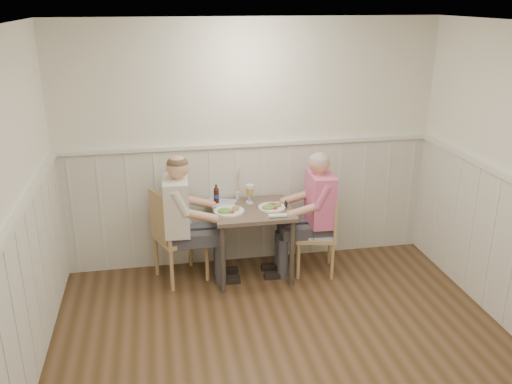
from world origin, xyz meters
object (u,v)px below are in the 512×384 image
(chair_right, at_px, (320,231))
(beer_bottle, at_px, (216,195))
(chair_left, at_px, (175,233))
(diner_cream, at_px, (182,230))
(grass_vase, at_px, (237,184))
(man_in_pink, at_px, (316,223))
(dining_table, at_px, (252,219))

(chair_right, bearing_deg, beer_bottle, 165.16)
(beer_bottle, bearing_deg, chair_left, -158.73)
(diner_cream, bearing_deg, grass_vase, 28.28)
(chair_right, bearing_deg, chair_left, 176.09)
(chair_right, bearing_deg, man_in_pink, 168.26)
(man_in_pink, bearing_deg, chair_left, 176.38)
(man_in_pink, xyz_separation_m, diner_cream, (-1.38, 0.03, 0.01))
(chair_left, height_order, diner_cream, diner_cream)
(man_in_pink, relative_size, beer_bottle, 6.60)
(chair_left, xyz_separation_m, diner_cream, (0.07, -0.06, 0.05))
(chair_right, height_order, beer_bottle, beer_bottle)
(chair_left, relative_size, diner_cream, 0.71)
(man_in_pink, height_order, beer_bottle, man_in_pink)
(chair_right, distance_m, beer_bottle, 1.15)
(dining_table, xyz_separation_m, diner_cream, (-0.72, -0.02, -0.06))
(man_in_pink, xyz_separation_m, grass_vase, (-0.77, 0.36, 0.35))
(dining_table, relative_size, diner_cream, 0.58)
(chair_left, distance_m, man_in_pink, 1.46)
(dining_table, xyz_separation_m, grass_vase, (-0.11, 0.31, 0.27))
(man_in_pink, height_order, grass_vase, man_in_pink)
(diner_cream, distance_m, beer_bottle, 0.52)
(chair_right, relative_size, chair_left, 0.89)
(chair_right, xyz_separation_m, diner_cream, (-1.43, 0.04, 0.11))
(chair_right, distance_m, diner_cream, 1.44)
(dining_table, distance_m, chair_left, 0.80)
(diner_cream, relative_size, beer_bottle, 6.76)
(man_in_pink, bearing_deg, diner_cream, 178.86)
(grass_vase, bearing_deg, beer_bottle, -159.08)
(chair_right, height_order, grass_vase, grass_vase)
(diner_cream, height_order, beer_bottle, diner_cream)
(chair_right, xyz_separation_m, beer_bottle, (-1.05, 0.28, 0.37))
(dining_table, height_order, grass_vase, grass_vase)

